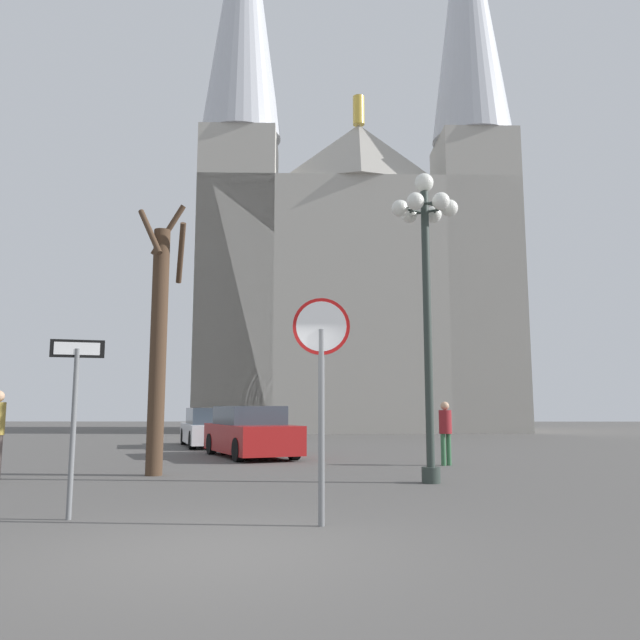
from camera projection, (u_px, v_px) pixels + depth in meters
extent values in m
plane|color=#514F4C|center=(214.00, 552.00, 6.25)|extent=(120.00, 120.00, 0.00)
cube|color=#ADA89E|center=(355.00, 314.00, 40.76)|extent=(19.42, 11.34, 14.97)
pyramid|color=#ADA89E|center=(359.00, 152.00, 37.74)|extent=(6.74, 2.23, 3.50)
cylinder|color=gold|center=(359.00, 111.00, 38.10)|extent=(0.70, 0.70, 1.80)
cube|color=#ADA89E|center=(238.00, 281.00, 37.74)|extent=(4.67, 4.67, 18.05)
cube|color=#ADA89E|center=(477.00, 282.00, 38.09)|extent=(4.67, 4.67, 18.05)
cone|color=#B7BAC1|center=(467.00, 2.00, 40.67)|extent=(4.97, 4.97, 19.07)
cylinder|color=slate|center=(321.00, 426.00, 7.80)|extent=(0.08, 0.08, 2.42)
cylinder|color=red|center=(321.00, 326.00, 7.98)|extent=(0.73, 0.05, 0.73)
cylinder|color=white|center=(321.00, 326.00, 7.96)|extent=(0.64, 0.02, 0.64)
cylinder|color=slate|center=(73.00, 433.00, 8.22)|extent=(0.07, 0.07, 2.22)
cube|color=black|center=(78.00, 349.00, 8.38)|extent=(0.67, 0.23, 0.24)
cube|color=white|center=(77.00, 349.00, 8.36)|extent=(0.56, 0.17, 0.17)
cylinder|color=#2D3833|center=(428.00, 333.00, 12.41)|extent=(0.16, 0.16, 5.82)
cylinder|color=#2D3833|center=(431.00, 475.00, 12.03)|extent=(0.36, 0.36, 0.30)
sphere|color=white|center=(424.00, 183.00, 12.85)|extent=(0.39, 0.39, 0.39)
sphere|color=white|center=(449.00, 208.00, 12.77)|extent=(0.35, 0.35, 0.35)
cylinder|color=#2D3833|center=(437.00, 208.00, 12.77)|extent=(0.05, 0.50, 0.05)
sphere|color=white|center=(433.00, 215.00, 13.20)|extent=(0.35, 0.35, 0.35)
cylinder|color=#2D3833|center=(429.00, 211.00, 12.99)|extent=(0.46, 0.30, 0.05)
sphere|color=white|center=(409.00, 215.00, 13.21)|extent=(0.35, 0.35, 0.35)
cylinder|color=#2D3833|center=(417.00, 211.00, 12.99)|extent=(0.46, 0.30, 0.05)
sphere|color=white|center=(400.00, 208.00, 12.78)|extent=(0.35, 0.35, 0.35)
cylinder|color=#2D3833|center=(412.00, 208.00, 12.77)|extent=(0.05, 0.50, 0.05)
sphere|color=white|center=(415.00, 201.00, 12.34)|extent=(0.35, 0.35, 0.35)
cylinder|color=#2D3833|center=(420.00, 205.00, 12.56)|extent=(0.46, 0.30, 0.05)
sphere|color=white|center=(441.00, 201.00, 12.34)|extent=(0.35, 0.35, 0.35)
cylinder|color=#2D3833|center=(433.00, 205.00, 12.55)|extent=(0.46, 0.30, 0.05)
cylinder|color=#473323|center=(158.00, 349.00, 13.73)|extent=(0.36, 0.36, 5.40)
cylinder|color=#473323|center=(168.00, 230.00, 14.46)|extent=(0.81, 0.22, 1.20)
cylinder|color=#473323|center=(181.00, 253.00, 14.15)|extent=(0.41, 0.94, 1.24)
cylinder|color=#473323|center=(150.00, 232.00, 13.81)|extent=(0.72, 0.56, 1.13)
cube|color=silver|center=(210.00, 433.00, 23.39)|extent=(3.13, 4.87, 0.69)
cube|color=#333D47|center=(212.00, 416.00, 23.26)|extent=(2.35, 2.92, 0.59)
cylinder|color=black|center=(184.00, 436.00, 24.57)|extent=(0.41, 0.68, 0.64)
cylinder|color=black|center=(226.00, 436.00, 25.06)|extent=(0.41, 0.68, 0.64)
cylinder|color=black|center=(192.00, 440.00, 21.67)|extent=(0.41, 0.68, 0.64)
cylinder|color=black|center=(239.00, 439.00, 22.15)|extent=(0.41, 0.68, 0.64)
cube|color=maroon|center=(251.00, 438.00, 18.42)|extent=(3.41, 4.77, 0.80)
cube|color=#333D47|center=(249.00, 415.00, 18.72)|extent=(2.46, 2.91, 0.54)
cylinder|color=black|center=(294.00, 448.00, 17.33)|extent=(0.46, 0.67, 0.64)
cylinder|color=black|center=(238.00, 450.00, 16.71)|extent=(0.46, 0.67, 0.64)
cylinder|color=black|center=(261.00, 443.00, 20.08)|extent=(0.46, 0.67, 0.64)
cylinder|color=black|center=(212.00, 444.00, 19.45)|extent=(0.46, 0.67, 0.64)
cylinder|color=#33663F|center=(443.00, 450.00, 15.68)|extent=(0.12, 0.12, 0.79)
cylinder|color=#33663F|center=(449.00, 449.00, 15.74)|extent=(0.12, 0.12, 0.79)
cylinder|color=maroon|center=(445.00, 422.00, 15.81)|extent=(0.32, 0.32, 0.59)
sphere|color=tan|center=(445.00, 406.00, 15.86)|extent=(0.21, 0.21, 0.21)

